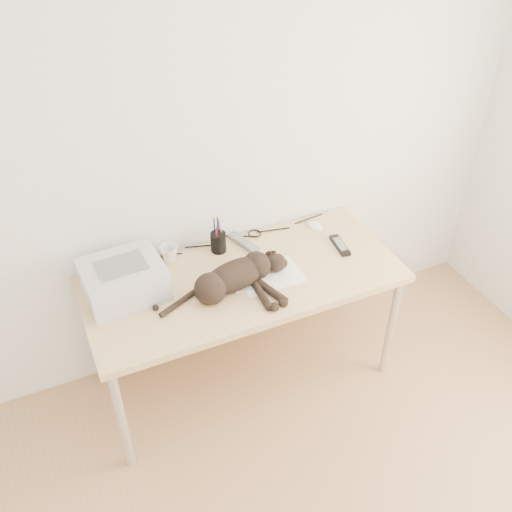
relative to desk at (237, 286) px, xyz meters
name	(u,v)px	position (x,y,z in m)	size (l,w,h in m)	color
wall_back	(213,146)	(0.00, 0.27, 0.69)	(3.50, 3.50, 0.00)	white
desk	(237,286)	(0.00, 0.00, 0.00)	(1.60, 0.70, 0.74)	tan
printer	(124,280)	(-0.57, 0.03, 0.22)	(0.39, 0.34, 0.18)	silver
papers	(266,275)	(0.11, -0.12, 0.14)	(0.37, 0.29, 0.01)	white
cat	(233,279)	(-0.09, -0.16, 0.20)	(0.71, 0.33, 0.16)	black
mug	(169,253)	(-0.30, 0.19, 0.18)	(0.10, 0.10, 0.09)	white
pen_cup	(218,242)	(-0.04, 0.17, 0.19)	(0.08, 0.08, 0.21)	black
remote_grey	(244,243)	(0.11, 0.16, 0.14)	(0.06, 0.20, 0.02)	slate
remote_black	(340,245)	(0.57, -0.07, 0.14)	(0.05, 0.18, 0.02)	black
mouse	(315,224)	(0.54, 0.15, 0.15)	(0.06, 0.11, 0.04)	white
cable_tangle	(221,242)	(0.00, 0.22, 0.14)	(1.36, 0.08, 0.01)	black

